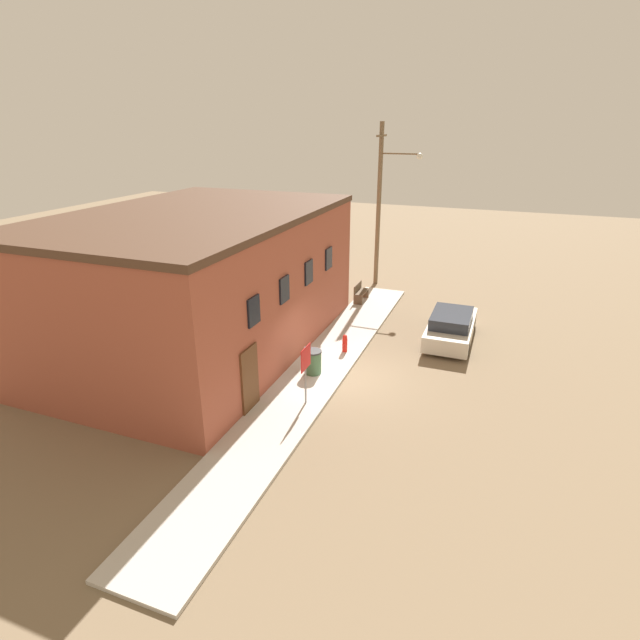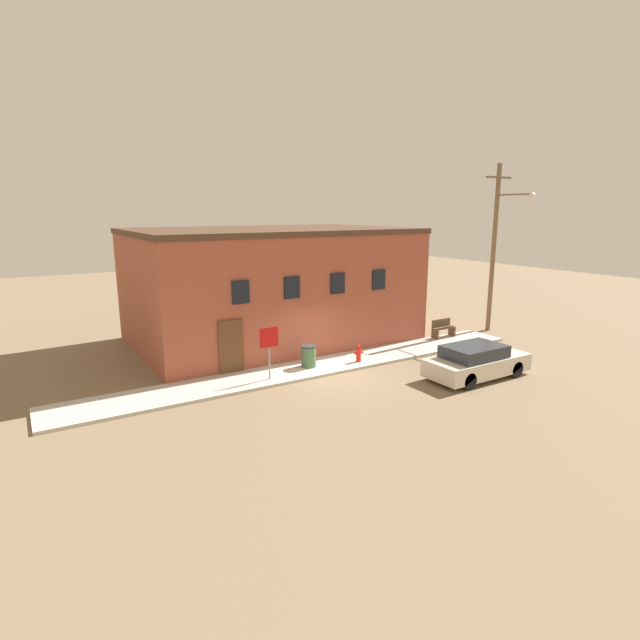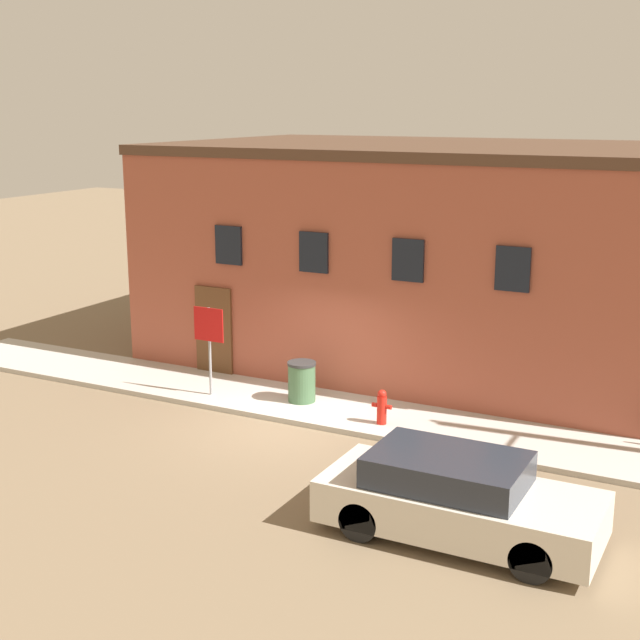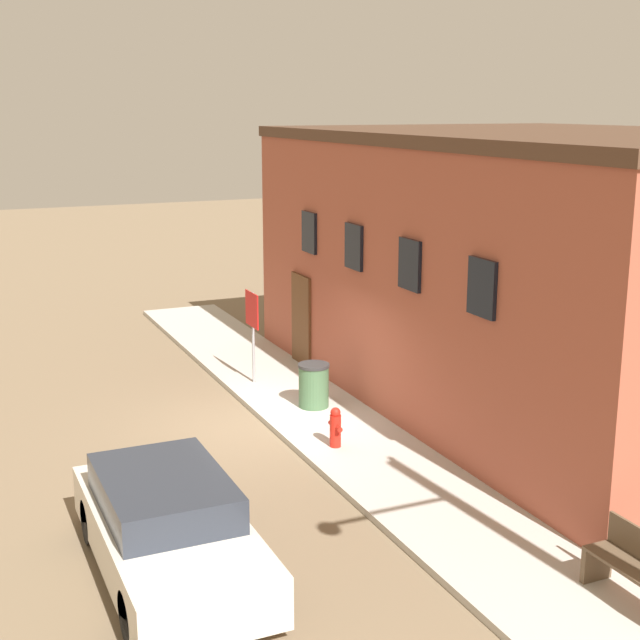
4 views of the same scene
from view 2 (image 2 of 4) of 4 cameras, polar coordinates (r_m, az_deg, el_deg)
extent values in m
plane|color=#7A664C|center=(19.48, 1.22, -6.40)|extent=(80.00, 80.00, 0.00)
cube|color=#BCB7AD|center=(20.33, -0.43, -5.41)|extent=(20.19, 2.15, 0.11)
cube|color=#9E4C38|center=(24.53, -5.65, 3.75)|extent=(12.72, 8.36, 5.22)
cube|color=#4C3323|center=(24.27, -5.78, 10.13)|extent=(12.82, 8.46, 0.24)
cube|color=black|center=(19.28, -9.06, 3.17)|extent=(0.70, 0.08, 0.90)
cube|color=black|center=(20.23, -3.24, 3.73)|extent=(0.70, 0.08, 0.90)
cube|color=black|center=(21.37, 2.02, 4.21)|extent=(0.70, 0.08, 0.90)
cube|color=black|center=(22.67, 6.72, 4.61)|extent=(0.70, 0.08, 0.90)
cube|color=brown|center=(19.56, -10.14, -3.14)|extent=(1.00, 0.08, 2.20)
cylinder|color=red|center=(20.85, 4.43, -4.00)|extent=(0.20, 0.20, 0.58)
sphere|color=red|center=(20.75, 4.45, -3.10)|extent=(0.18, 0.18, 0.18)
cylinder|color=red|center=(20.74, 4.09, -3.83)|extent=(0.11, 0.09, 0.09)
cylinder|color=red|center=(20.91, 4.78, -3.70)|extent=(0.11, 0.09, 0.09)
cylinder|color=gray|center=(18.58, -5.83, -3.83)|extent=(0.06, 0.06, 1.98)
cube|color=red|center=(18.40, -5.84, -1.99)|extent=(0.75, 0.02, 0.75)
cube|color=brown|center=(25.11, 13.01, -1.59)|extent=(0.08, 0.44, 0.46)
cube|color=brown|center=(25.92, 14.83, -1.25)|extent=(0.08, 0.44, 0.46)
cube|color=brown|center=(25.45, 13.96, -0.87)|extent=(1.24, 0.44, 0.04)
cube|color=brown|center=(25.54, 13.67, -0.31)|extent=(1.24, 0.04, 0.39)
cylinder|color=#426642|center=(20.11, -1.31, -4.23)|extent=(0.60, 0.60, 0.82)
cylinder|color=#2D2D2D|center=(19.98, -1.31, -3.02)|extent=(0.62, 0.62, 0.06)
cylinder|color=brown|center=(27.59, 19.22, 7.61)|extent=(0.24, 0.24, 8.59)
cylinder|color=brown|center=(26.91, 21.34, 13.22)|extent=(0.08, 2.01, 0.08)
sphere|color=silver|center=(26.30, 23.10, 12.90)|extent=(0.32, 0.32, 0.32)
cube|color=brown|center=(27.57, 19.77, 15.09)|extent=(1.80, 0.10, 0.10)
cylinder|color=black|center=(21.61, 18.17, -4.26)|extent=(0.62, 0.20, 0.62)
cylinder|color=black|center=(20.69, 21.47, -5.25)|extent=(0.62, 0.20, 0.62)
cylinder|color=black|center=(19.75, 13.26, -5.52)|extent=(0.62, 0.20, 0.62)
cylinder|color=black|center=(18.75, 16.64, -6.70)|extent=(0.62, 0.20, 0.62)
cube|color=beige|center=(20.12, 17.50, -4.88)|extent=(4.19, 1.76, 0.66)
cube|color=#282D38|center=(19.81, 17.20, -3.44)|extent=(2.31, 1.55, 0.46)
camera|label=1|loc=(12.08, -60.29, 17.34)|focal=28.00mm
camera|label=3|loc=(18.57, 57.59, 7.07)|focal=50.00mm
camera|label=4|loc=(27.03, 37.34, 9.22)|focal=50.00mm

